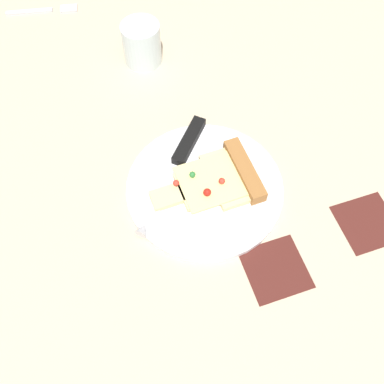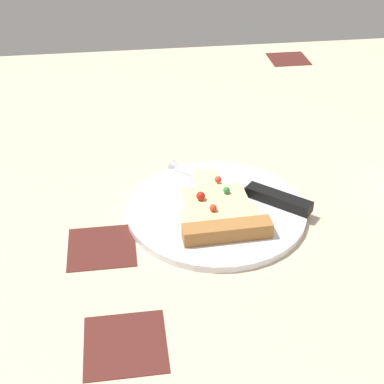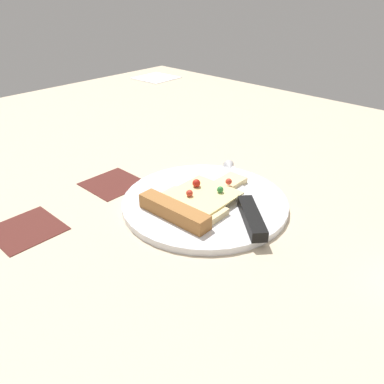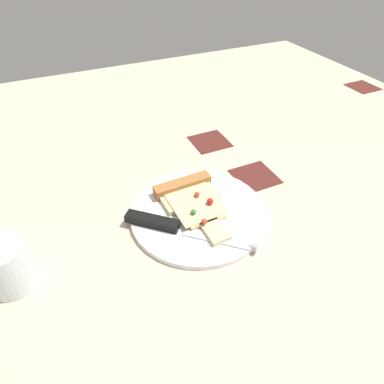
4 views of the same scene
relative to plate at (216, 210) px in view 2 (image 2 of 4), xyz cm
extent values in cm
cube|color=#C6B293|center=(7.76, 7.76, -2.02)|extent=(156.11, 156.11, 3.00)
cube|color=#4C1E19|center=(16.49, 5.53, -0.62)|extent=(9.00, 9.00, 0.20)
cube|color=#4C1E19|center=(-0.98, 1.45, -0.62)|extent=(9.00, 9.00, 0.20)
cube|color=#4C1E19|center=(14.01, 22.55, -0.62)|extent=(9.00, 9.00, 0.20)
cube|color=#4C1E19|center=(-27.83, -58.97, -0.62)|extent=(9.00, 9.00, 0.20)
cylinder|color=silver|center=(0.00, 0.00, 0.00)|extent=(25.88, 25.88, 1.05)
cube|color=beige|center=(-0.14, 4.00, 1.02)|extent=(11.20, 6.37, 1.00)
cube|color=beige|center=(0.05, -1.50, 1.02)|extent=(7.39, 5.84, 1.00)
cube|color=beige|center=(0.22, -6.50, 1.02)|extent=(3.78, 5.32, 1.00)
cube|color=#EDD88C|center=(-0.03, 1.00, 1.67)|extent=(9.54, 10.31, 0.30)
cube|color=#9E6633|center=(-0.24, 7.00, 1.62)|extent=(12.08, 3.01, 2.20)
sphere|color=red|center=(0.91, 2.53, 2.35)|extent=(1.05, 1.05, 1.05)
sphere|color=red|center=(-1.04, -4.54, 2.35)|extent=(1.05, 1.05, 1.05)
sphere|color=#2D7A38|center=(-1.75, -1.56, 2.33)|extent=(1.02, 1.02, 1.02)
sphere|color=#B21E14|center=(2.22, -0.42, 2.46)|extent=(1.28, 1.28, 1.28)
cube|color=silver|center=(-0.12, -7.67, 0.67)|extent=(10.31, 9.46, 0.30)
cone|color=silver|center=(4.37, -11.65, 0.67)|extent=(2.82, 2.82, 2.00)
cube|color=black|center=(-9.10, 0.29, 1.32)|extent=(8.94, 8.28, 1.60)
camera|label=1|loc=(34.67, -13.80, 62.61)|focal=41.32mm
camera|label=2|loc=(12.43, 64.23, 47.22)|focal=52.10mm
camera|label=3|loc=(-34.75, 39.83, 31.14)|focal=36.46mm
camera|label=4|loc=(-19.42, -39.47, 43.17)|focal=30.05mm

